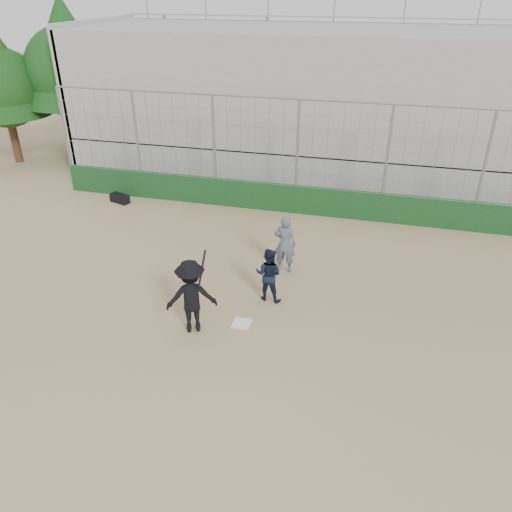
% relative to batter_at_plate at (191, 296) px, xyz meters
% --- Properties ---
extents(ground, '(90.00, 90.00, 0.00)m').
position_rel_batter_at_plate_xyz_m(ground, '(1.06, 0.48, -0.93)').
color(ground, olive).
rests_on(ground, ground).
extents(home_plate, '(0.44, 0.44, 0.02)m').
position_rel_batter_at_plate_xyz_m(home_plate, '(1.06, 0.48, -0.92)').
color(home_plate, white).
rests_on(home_plate, ground).
extents(backstop, '(18.10, 0.25, 4.04)m').
position_rel_batter_at_plate_xyz_m(backstop, '(1.06, 7.48, 0.03)').
color(backstop, '#123B18').
rests_on(backstop, ground).
extents(bleachers, '(20.25, 6.70, 6.98)m').
position_rel_batter_at_plate_xyz_m(bleachers, '(1.06, 12.43, 2.00)').
color(bleachers, '#959595').
rests_on(bleachers, ground).
extents(tree_left, '(4.48, 4.48, 7.00)m').
position_rel_batter_at_plate_xyz_m(tree_left, '(-9.94, 11.48, 3.46)').
color(tree_left, '#382714').
rests_on(tree_left, ground).
extents(tree_right, '(3.84, 3.84, 6.00)m').
position_rel_batter_at_plate_xyz_m(tree_right, '(-12.44, 9.98, 2.83)').
color(tree_right, '#3B2215').
rests_on(tree_right, ground).
extents(batter_at_plate, '(1.37, 1.12, 1.99)m').
position_rel_batter_at_plate_xyz_m(batter_at_plate, '(0.00, 0.00, 0.00)').
color(batter_at_plate, black).
rests_on(batter_at_plate, ground).
extents(catcher_crouched, '(0.80, 0.66, 1.03)m').
position_rel_batter_at_plate_xyz_m(catcher_crouched, '(1.44, 1.69, -0.42)').
color(catcher_crouched, black).
rests_on(catcher_crouched, ground).
extents(umpire, '(0.65, 0.45, 1.55)m').
position_rel_batter_at_plate_xyz_m(umpire, '(1.54, 3.27, -0.15)').
color(umpire, '#535A69').
rests_on(umpire, ground).
extents(equipment_bag, '(0.82, 0.55, 0.36)m').
position_rel_batter_at_plate_xyz_m(equipment_bag, '(-5.52, 6.70, -0.76)').
color(equipment_bag, black).
rests_on(equipment_bag, ground).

